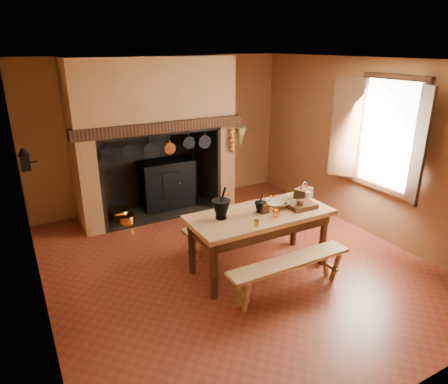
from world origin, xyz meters
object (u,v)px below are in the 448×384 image
object	(u,v)px
bench_front	(290,268)
mixing_bowl	(277,204)
work_table	(260,222)
wicker_basket	(303,192)
iron_range	(167,183)
coffee_grinder	(264,208)

from	to	relation	value
bench_front	mixing_bowl	size ratio (longest dim) A/B	5.41
work_table	mixing_bowl	bearing A→B (deg)	13.61
mixing_bowl	wicker_basket	size ratio (longest dim) A/B	1.02
work_table	wicker_basket	distance (m)	0.92
bench_front	iron_range	bearing A→B (deg)	94.61
bench_front	mixing_bowl	bearing A→B (deg)	66.43
iron_range	mixing_bowl	world-z (taller)	iron_range
bench_front	coffee_grinder	world-z (taller)	coffee_grinder
work_table	wicker_basket	xyz separation A→B (m)	(0.88, 0.17, 0.21)
bench_front	coffee_grinder	xyz separation A→B (m)	(0.05, 0.68, 0.56)
work_table	coffee_grinder	xyz separation A→B (m)	(0.05, -0.01, 0.20)
bench_front	wicker_basket	size ratio (longest dim) A/B	5.50
coffee_grinder	mixing_bowl	distance (m)	0.30
iron_range	wicker_basket	distance (m)	2.86
work_table	wicker_basket	bearing A→B (deg)	11.23
iron_range	coffee_grinder	distance (m)	2.82
mixing_bowl	coffee_grinder	bearing A→B (deg)	-161.69
bench_front	wicker_basket	xyz separation A→B (m)	(0.88, 0.86, 0.57)
iron_range	bench_front	distance (m)	3.45
bench_front	coffee_grinder	distance (m)	0.88
iron_range	bench_front	bearing A→B (deg)	-85.39
mixing_bowl	iron_range	bearing A→B (deg)	102.94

